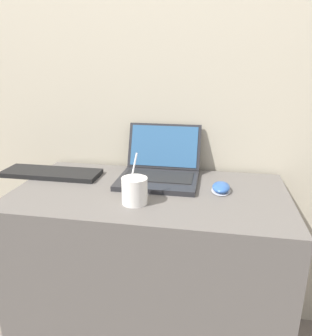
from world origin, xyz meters
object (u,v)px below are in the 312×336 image
(computer_mouse, at_px, (221,188))
(drink_cup, at_px, (135,190))
(laptop, at_px, (160,169))
(external_keyboard, at_px, (51,173))

(computer_mouse, bearing_deg, drink_cup, -150.76)
(laptop, relative_size, drink_cup, 1.84)
(laptop, height_order, computer_mouse, laptop)
(drink_cup, bearing_deg, computer_mouse, 29.24)
(drink_cup, relative_size, external_keyboard, 0.42)
(external_keyboard, bearing_deg, computer_mouse, -4.03)
(computer_mouse, xyz_separation_m, external_keyboard, (-0.72, 0.05, -0.00))
(laptop, relative_size, external_keyboard, 0.77)
(laptop, distance_m, computer_mouse, 0.27)
(laptop, distance_m, drink_cup, 0.27)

